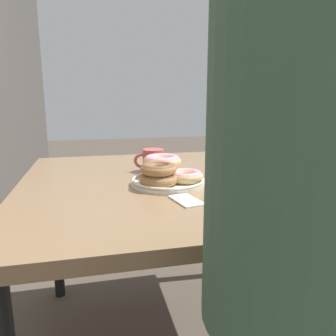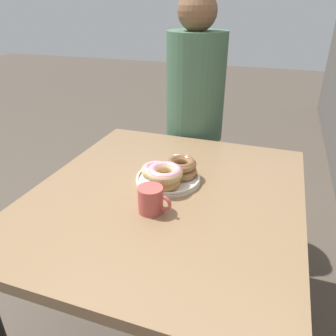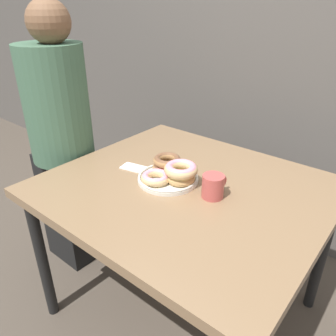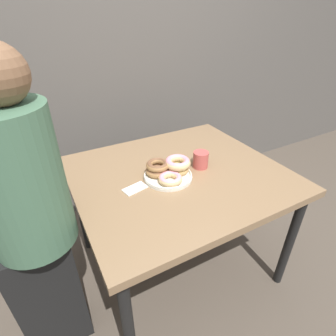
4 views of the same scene
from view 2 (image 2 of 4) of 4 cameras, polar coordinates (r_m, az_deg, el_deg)
name	(u,v)px [view 2 (image 2 of 4)]	position (r m, az deg, el deg)	size (l,w,h in m)	color
ground_plane	(124,310)	(1.79, -7.67, -23.30)	(14.00, 14.00, 0.00)	#4C4238
dining_table	(166,208)	(1.27, -0.30, -6.92)	(1.11, 0.98, 0.73)	#846647
donut_plate	(169,173)	(1.27, 0.17, -0.93)	(0.27, 0.26, 0.09)	silver
coffee_mug	(151,199)	(1.10, -2.93, -5.49)	(0.09, 0.12, 0.09)	#B74C47
person_figure	(195,123)	(1.89, 4.64, 7.88)	(0.33, 0.31, 1.42)	black
napkin	(180,161)	(1.46, 2.06, 1.30)	(0.13, 0.09, 0.01)	white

